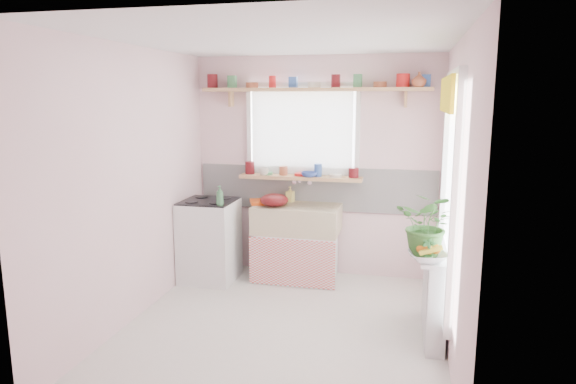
# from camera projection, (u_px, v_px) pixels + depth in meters

# --- Properties ---
(room) EXTENTS (3.20, 3.20, 3.20)m
(room) POSITION_uv_depth(u_px,v_px,m) (369.00, 167.00, 5.00)
(room) COLOR silver
(room) RESTS_ON ground
(sink_unit) EXTENTS (0.95, 0.65, 1.11)m
(sink_unit) POSITION_uv_depth(u_px,v_px,m) (297.00, 242.00, 5.77)
(sink_unit) COLOR white
(sink_unit) RESTS_ON ground
(cooker) EXTENTS (0.58, 0.58, 0.93)m
(cooker) POSITION_uv_depth(u_px,v_px,m) (210.00, 240.00, 5.75)
(cooker) COLOR white
(cooker) RESTS_ON ground
(radiator_ledge) EXTENTS (0.22, 0.95, 0.78)m
(radiator_ledge) POSITION_uv_depth(u_px,v_px,m) (435.00, 291.00, 4.41)
(radiator_ledge) COLOR white
(radiator_ledge) RESTS_ON ground
(windowsill) EXTENTS (1.40, 0.22, 0.04)m
(windowsill) POSITION_uv_depth(u_px,v_px,m) (301.00, 177.00, 5.82)
(windowsill) COLOR tan
(windowsill) RESTS_ON room
(pine_shelf) EXTENTS (2.52, 0.24, 0.04)m
(pine_shelf) POSITION_uv_depth(u_px,v_px,m) (314.00, 90.00, 5.60)
(pine_shelf) COLOR tan
(pine_shelf) RESTS_ON room
(shelf_crockery) EXTENTS (2.47, 0.11, 0.12)m
(shelf_crockery) POSITION_uv_depth(u_px,v_px,m) (314.00, 82.00, 5.58)
(shelf_crockery) COLOR #590F14
(shelf_crockery) RESTS_ON pine_shelf
(sill_crockery) EXTENTS (1.35, 0.11, 0.12)m
(sill_crockery) POSITION_uv_depth(u_px,v_px,m) (299.00, 171.00, 5.81)
(sill_crockery) COLOR #590F14
(sill_crockery) RESTS_ON windowsill
(dish_tray) EXTENTS (0.42, 0.38, 0.03)m
(dish_tray) POSITION_uv_depth(u_px,v_px,m) (266.00, 202.00, 5.83)
(dish_tray) COLOR #EF5515
(dish_tray) RESTS_ON sink_unit
(colander) EXTENTS (0.41, 0.41, 0.14)m
(colander) POSITION_uv_depth(u_px,v_px,m) (274.00, 200.00, 5.66)
(colander) COLOR #550E11
(colander) RESTS_ON sink_unit
(jade_plant) EXTENTS (0.59, 0.56, 0.53)m
(jade_plant) POSITION_uv_depth(u_px,v_px,m) (429.00, 225.00, 4.08)
(jade_plant) COLOR #326227
(jade_plant) RESTS_ON radiator_ledge
(fruit_bowl) EXTENTS (0.35, 0.35, 0.07)m
(fruit_bowl) POSITION_uv_depth(u_px,v_px,m) (428.00, 257.00, 4.00)
(fruit_bowl) COLOR silver
(fruit_bowl) RESTS_ON radiator_ledge
(herb_pot) EXTENTS (0.12, 0.10, 0.20)m
(herb_pot) POSITION_uv_depth(u_px,v_px,m) (428.00, 250.00, 3.96)
(herb_pot) COLOR #2A692E
(herb_pot) RESTS_ON radiator_ledge
(soap_bottle_sink) EXTENTS (0.10, 0.10, 0.18)m
(soap_bottle_sink) POSITION_uv_depth(u_px,v_px,m) (290.00, 194.00, 5.90)
(soap_bottle_sink) COLOR #DCCD62
(soap_bottle_sink) RESTS_ON sink_unit
(sill_cup) EXTENTS (0.14, 0.14, 0.09)m
(sill_cup) POSITION_uv_depth(u_px,v_px,m) (264.00, 172.00, 5.84)
(sill_cup) COLOR beige
(sill_cup) RESTS_ON windowsill
(sill_bowl) EXTENTS (0.23, 0.23, 0.06)m
(sill_bowl) POSITION_uv_depth(u_px,v_px,m) (309.00, 174.00, 5.73)
(sill_bowl) COLOR #314CA0
(sill_bowl) RESTS_ON windowsill
(shelf_vase) EXTENTS (0.19, 0.19, 0.15)m
(shelf_vase) POSITION_uv_depth(u_px,v_px,m) (419.00, 79.00, 5.27)
(shelf_vase) COLOR #A35232
(shelf_vase) RESTS_ON pine_shelf
(cooker_bottle) EXTENTS (0.10, 0.10, 0.21)m
(cooker_bottle) POSITION_uv_depth(u_px,v_px,m) (220.00, 196.00, 5.38)
(cooker_bottle) COLOR #3B7648
(cooker_bottle) RESTS_ON cooker
(fruit) EXTENTS (0.20, 0.14, 0.10)m
(fruit) POSITION_uv_depth(u_px,v_px,m) (429.00, 249.00, 4.00)
(fruit) COLOR orange
(fruit) RESTS_ON fruit_bowl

